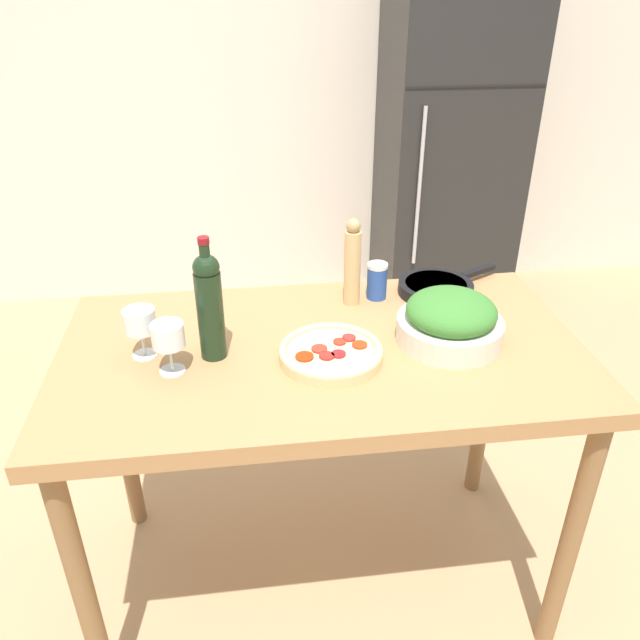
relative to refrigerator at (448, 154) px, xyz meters
The scene contains 12 objects.
ground_plane 2.33m from the refrigerator, 116.69° to the right, with size 14.00×14.00×0.00m, color tan.
wall_back 1.10m from the refrigerator, 159.64° to the left, with size 6.40×0.06×2.60m.
refrigerator is the anchor object (origin of this frame).
prep_counter 2.15m from the refrigerator, 116.69° to the right, with size 1.41×0.77×0.91m.
wine_bottle 2.30m from the refrigerator, 123.03° to the right, with size 0.07×0.07×0.33m.
wine_glass_near 2.41m from the refrigerator, 124.30° to the right, with size 0.08×0.08×0.14m.
wine_glass_far 2.38m from the refrigerator, 126.99° to the right, with size 0.08×0.08×0.14m.
pepper_mill 1.88m from the refrigerator, 116.61° to the right, with size 0.05×0.05×0.27m.
salad_bowl 2.03m from the refrigerator, 107.66° to the right, with size 0.29×0.29×0.14m.
homemade_pizza 2.20m from the refrigerator, 115.56° to the right, with size 0.27×0.27×0.04m.
salt_canister 1.82m from the refrigerator, 114.64° to the right, with size 0.06×0.06×0.11m.
cast_iron_skillet 1.74m from the refrigerator, 108.92° to the right, with size 0.35×0.24×0.04m.
Camera 1 is at (-0.19, -1.42, 1.79)m, focal length 35.00 mm.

